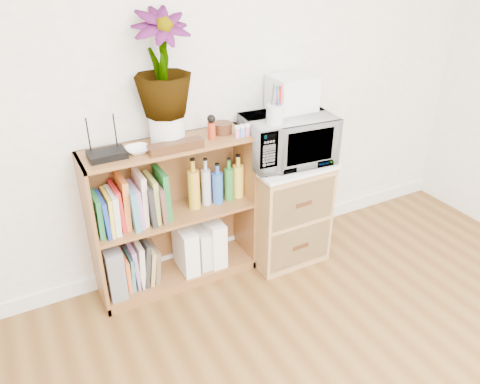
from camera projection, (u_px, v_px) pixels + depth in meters
skirting_board at (217, 246)px, 3.31m from camera, size 4.00×0.02×0.10m
bookshelf at (174, 216)px, 2.86m from camera, size 1.00×0.30×0.95m
wicker_unit at (283, 210)px, 3.17m from camera, size 0.50×0.45×0.70m
microwave at (288, 139)px, 2.91m from camera, size 0.57×0.41×0.30m
pen_cup at (275, 114)px, 2.70m from camera, size 0.10×0.10×0.11m
small_appliance at (292, 93)px, 2.89m from camera, size 0.27×0.22×0.21m
router at (107, 155)px, 2.46m from camera, size 0.20×0.13×0.04m
white_bowl at (138, 150)px, 2.52m from camera, size 0.13×0.13×0.03m
plant_pot at (167, 129)px, 2.61m from camera, size 0.19×0.19×0.17m
potted_plant at (162, 64)px, 2.44m from camera, size 0.31×0.31×0.55m
trinket_box at (176, 146)px, 2.54m from camera, size 0.31×0.08×0.05m
kokeshi_doll at (212, 131)px, 2.68m from camera, size 0.04×0.04×0.10m
wooden_bowl at (222, 128)px, 2.76m from camera, size 0.11×0.11×0.06m
paint_jars at (242, 132)px, 2.72m from camera, size 0.11×0.04×0.06m
file_box at (112, 267)px, 2.80m from camera, size 0.10×0.26×0.33m
magazine_holder_left at (186, 248)px, 2.99m from camera, size 0.10×0.24×0.30m
magazine_holder_mid at (201, 246)px, 3.05m from camera, size 0.08×0.21×0.26m
magazine_holder_right at (212, 240)px, 3.07m from camera, size 0.10×0.25×0.31m
cookbooks at (132, 203)px, 2.68m from camera, size 0.43×0.20×0.31m
liquor_bottles at (216, 181)px, 2.89m from camera, size 0.38×0.07×0.32m
lower_books at (140, 264)px, 2.89m from camera, size 0.22×0.19×0.30m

